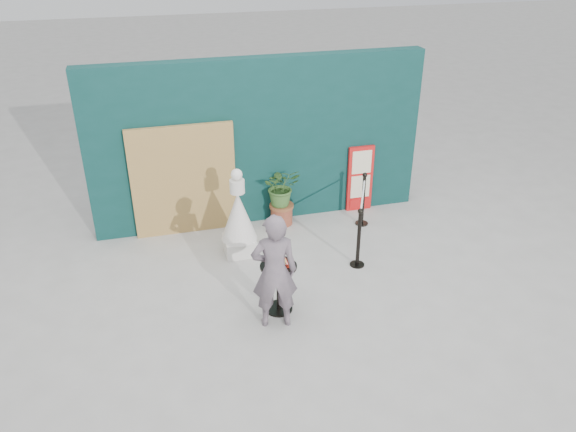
# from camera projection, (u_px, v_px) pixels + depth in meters

# --- Properties ---
(ground) EXTENTS (60.00, 60.00, 0.00)m
(ground) POSITION_uv_depth(u_px,v_px,m) (310.00, 316.00, 8.01)
(ground) COLOR #ADAAA5
(ground) RESTS_ON ground
(back_wall) EXTENTS (6.00, 0.30, 3.00)m
(back_wall) POSITION_uv_depth(u_px,v_px,m) (259.00, 142.00, 10.00)
(back_wall) COLOR #0A312E
(back_wall) RESTS_ON ground
(bamboo_fence) EXTENTS (1.80, 0.08, 2.00)m
(bamboo_fence) POSITION_uv_depth(u_px,v_px,m) (184.00, 181.00, 9.73)
(bamboo_fence) COLOR tan
(bamboo_fence) RESTS_ON ground
(woman) EXTENTS (0.67, 0.49, 1.71)m
(woman) POSITION_uv_depth(u_px,v_px,m) (274.00, 272.00, 7.47)
(woman) COLOR slate
(woman) RESTS_ON ground
(menu_board) EXTENTS (0.50, 0.07, 1.30)m
(menu_board) POSITION_uv_depth(u_px,v_px,m) (360.00, 179.00, 10.67)
(menu_board) COLOR red
(menu_board) RESTS_ON ground
(statue) EXTENTS (0.60, 0.60, 1.53)m
(statue) POSITION_uv_depth(u_px,v_px,m) (239.00, 220.00, 9.25)
(statue) COLOR silver
(statue) RESTS_ON ground
(cafe_table) EXTENTS (0.52, 0.52, 0.75)m
(cafe_table) POSITION_uv_depth(u_px,v_px,m) (279.00, 280.00, 7.91)
(cafe_table) COLOR black
(cafe_table) RESTS_ON ground
(food_basket) EXTENTS (0.26, 0.19, 0.11)m
(food_basket) POSITION_uv_depth(u_px,v_px,m) (278.00, 263.00, 7.78)
(food_basket) COLOR #AC2012
(food_basket) RESTS_ON cafe_table
(planter) EXTENTS (0.66, 0.57, 1.12)m
(planter) POSITION_uv_depth(u_px,v_px,m) (281.00, 192.00, 10.15)
(planter) COLOR #9A5032
(planter) RESTS_ON ground
(stanchion_barrier) EXTENTS (0.84, 1.54, 1.03)m
(stanchion_barrier) POSITION_uv_depth(u_px,v_px,m) (361.00, 218.00, 9.58)
(stanchion_barrier) COLOR black
(stanchion_barrier) RESTS_ON ground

